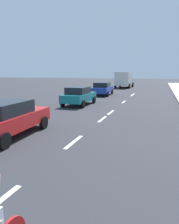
# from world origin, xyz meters

# --- Properties ---
(ground_plane) EXTENTS (160.00, 160.00, 0.00)m
(ground_plane) POSITION_xyz_m (0.00, 20.00, 0.00)
(ground_plane) COLOR #2D2D33
(lane_stripe_3) EXTENTS (0.16, 1.80, 0.01)m
(lane_stripe_3) POSITION_xyz_m (0.00, 11.32, 0.00)
(lane_stripe_3) COLOR white
(lane_stripe_3) RESTS_ON ground
(lane_stripe_4) EXTENTS (0.16, 1.80, 0.01)m
(lane_stripe_4) POSITION_xyz_m (0.00, 15.97, 0.00)
(lane_stripe_4) COLOR white
(lane_stripe_4) RESTS_ON ground
(lane_stripe_5) EXTENTS (0.16, 1.80, 0.01)m
(lane_stripe_5) POSITION_xyz_m (0.00, 18.32, 0.00)
(lane_stripe_5) COLOR white
(lane_stripe_5) RESTS_ON ground
(lane_stripe_6) EXTENTS (0.16, 1.80, 0.01)m
(lane_stripe_6) POSITION_xyz_m (0.00, 24.07, 0.00)
(lane_stripe_6) COLOR white
(lane_stripe_6) RESTS_ON ground
(lane_stripe_7) EXTENTS (0.16, 1.80, 0.01)m
(lane_stripe_7) POSITION_xyz_m (0.00, 30.26, 0.00)
(lane_stripe_7) COLOR white
(lane_stripe_7) RESTS_ON ground
(lane_stripe_8) EXTENTS (0.16, 1.80, 0.01)m
(lane_stripe_8) POSITION_xyz_m (0.00, 32.02, 0.00)
(lane_stripe_8) COLOR white
(lane_stripe_8) RESTS_ON ground
(parked_car_red) EXTENTS (2.23, 4.62, 1.57)m
(parked_car_red) POSITION_xyz_m (-3.13, 11.19, 0.84)
(parked_car_red) COLOR red
(parked_car_red) RESTS_ON ground
(parked_car_teal) EXTENTS (2.01, 4.25, 1.57)m
(parked_car_teal) POSITION_xyz_m (-3.37, 20.87, 0.84)
(parked_car_teal) COLOR #14727A
(parked_car_teal) RESTS_ON ground
(parked_car_blue) EXTENTS (2.23, 4.58, 1.57)m
(parked_car_blue) POSITION_xyz_m (-3.49, 29.34, 0.84)
(parked_car_blue) COLOR #1E389E
(parked_car_blue) RESTS_ON ground
(delivery_truck) EXTENTS (2.82, 6.31, 2.80)m
(delivery_truck) POSITION_xyz_m (-3.02, 43.20, 1.50)
(delivery_truck) COLOR beige
(delivery_truck) RESTS_ON ground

